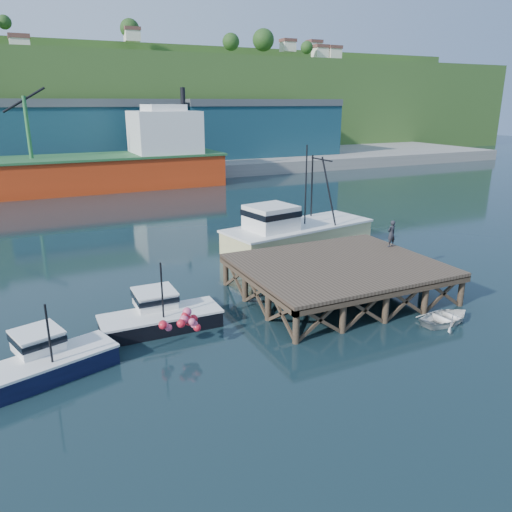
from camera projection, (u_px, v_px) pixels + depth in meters
ground at (259, 309)px, 29.60m from camera, size 300.00×300.00×0.00m
wharf at (340, 267)px, 31.13m from camera, size 12.00×10.00×2.62m
far_quay at (90, 164)px, 89.64m from camera, size 160.00×40.00×2.00m
warehouse_mid at (91, 134)px, 83.70m from camera, size 28.00×16.00×9.00m
warehouse_right at (252, 130)px, 96.04m from camera, size 30.00×16.00×9.00m
cargo_ship at (46, 168)px, 66.51m from camera, size 55.50×10.00×13.75m
hillside at (66, 105)px, 112.53m from camera, size 220.00×50.00×22.00m
boat_navy at (46, 360)px, 22.33m from camera, size 6.27×4.13×3.69m
boat_black at (159, 315)px, 27.08m from camera, size 6.44×5.45×3.97m
trawler at (295, 230)px, 40.67m from camera, size 13.39×6.77×8.56m
dinghy at (446, 317)px, 27.68m from camera, size 3.52×2.66×0.69m
dockworker at (391, 234)px, 34.48m from camera, size 0.74×0.54×1.86m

